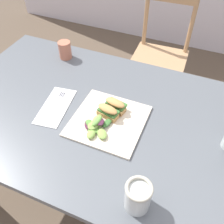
# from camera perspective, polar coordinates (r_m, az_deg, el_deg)

# --- Properties ---
(ground_plane) EXTENTS (8.21, 8.21, 0.00)m
(ground_plane) POSITION_cam_1_polar(r_m,az_deg,el_deg) (1.72, -0.85, -16.76)
(ground_plane) COLOR brown
(dining_table) EXTENTS (1.38, 0.87, 0.74)m
(dining_table) POSITION_cam_1_polar(r_m,az_deg,el_deg) (1.19, -3.86, -3.76)
(dining_table) COLOR #51565B
(dining_table) RESTS_ON ground
(chair_wooden_far) EXTENTS (0.42, 0.42, 0.87)m
(chair_wooden_far) POSITION_cam_1_polar(r_m,az_deg,el_deg) (1.99, 10.90, 12.33)
(chair_wooden_far) COLOR tan
(chair_wooden_far) RESTS_ON ground
(plate_lunch) EXTENTS (0.30, 0.30, 0.01)m
(plate_lunch) POSITION_cam_1_polar(r_m,az_deg,el_deg) (1.06, -0.84, -2.00)
(plate_lunch) COLOR beige
(plate_lunch) RESTS_ON dining_table
(sandwich_half_front) EXTENTS (0.10, 0.07, 0.06)m
(sandwich_half_front) POSITION_cam_1_polar(r_m,az_deg,el_deg) (1.05, -0.96, 0.14)
(sandwich_half_front) COLOR tan
(sandwich_half_front) RESTS_ON plate_lunch
(sandwich_half_back) EXTENTS (0.10, 0.07, 0.06)m
(sandwich_half_back) POSITION_cam_1_polar(r_m,az_deg,el_deg) (1.08, 0.84, 1.73)
(sandwich_half_back) COLOR tan
(sandwich_half_back) RESTS_ON plate_lunch
(salad_mixed_greens) EXTENTS (0.13, 0.14, 0.04)m
(salad_mixed_greens) POSITION_cam_1_polar(r_m,az_deg,el_deg) (1.01, -3.69, -3.09)
(salad_mixed_greens) COLOR #84A84C
(salad_mixed_greens) RESTS_ON plate_lunch
(napkin_folded) EXTENTS (0.15, 0.26, 0.00)m
(napkin_folded) POSITION_cam_1_polar(r_m,az_deg,el_deg) (1.15, -12.76, 1.25)
(napkin_folded) COLOR white
(napkin_folded) RESTS_ON dining_table
(fork_on_napkin) EXTENTS (0.05, 0.19, 0.00)m
(fork_on_napkin) POSITION_cam_1_polar(r_m,az_deg,el_deg) (1.16, -12.46, 1.97)
(fork_on_napkin) COLOR silver
(fork_on_napkin) RESTS_ON napkin_folded
(mason_jar_iced_tea) EXTENTS (0.09, 0.09, 0.12)m
(mason_jar_iced_tea) POSITION_cam_1_polar(r_m,az_deg,el_deg) (0.82, 5.90, -18.81)
(mason_jar_iced_tea) COLOR gold
(mason_jar_iced_tea) RESTS_ON dining_table
(cup_extra_side) EXTENTS (0.07, 0.07, 0.10)m
(cup_extra_side) POSITION_cam_1_polar(r_m,az_deg,el_deg) (1.42, -10.70, 13.76)
(cup_extra_side) COLOR #B2664C
(cup_extra_side) RESTS_ON dining_table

